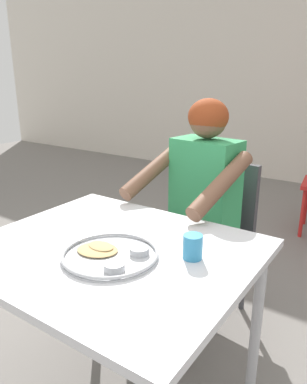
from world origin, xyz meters
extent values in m
cube|color=silver|center=(0.00, 0.01, 0.73)|extent=(1.01, 0.85, 0.03)
cylinder|color=#B2B2B7|center=(-0.44, 0.38, 0.36)|extent=(0.04, 0.04, 0.71)
cylinder|color=#B2B2B7|center=(0.45, 0.38, 0.36)|extent=(0.04, 0.04, 0.71)
cylinder|color=#B7BABF|center=(0.05, -0.05, 0.75)|extent=(0.34, 0.34, 0.01)
torus|color=#B7BABF|center=(0.05, -0.05, 0.76)|extent=(0.34, 0.34, 0.01)
cylinder|color=#B2B5BA|center=(0.12, -0.12, 0.76)|extent=(0.07, 0.07, 0.02)
cylinder|color=#9E4714|center=(0.12, -0.12, 0.77)|extent=(0.06, 0.06, 0.01)
cylinder|color=#B2B5BA|center=(0.12, 0.02, 0.76)|extent=(0.07, 0.07, 0.02)
cylinder|color=maroon|center=(0.12, 0.02, 0.77)|extent=(0.06, 0.06, 0.01)
ellipsoid|color=tan|center=(-0.01, -0.05, 0.76)|extent=(0.18, 0.16, 0.01)
ellipsoid|color=tan|center=(-0.01, -0.03, 0.76)|extent=(0.11, 0.08, 0.01)
cylinder|color=#338CBF|center=(0.29, 0.10, 0.79)|extent=(0.07, 0.07, 0.09)
cylinder|color=#593319|center=(0.29, 0.10, 0.81)|extent=(0.06, 0.06, 0.02)
cube|color=#3F3F44|center=(-0.01, 0.83, 0.45)|extent=(0.47, 0.44, 0.04)
cube|color=#3F3F44|center=(0.02, 1.00, 0.68)|extent=(0.40, 0.09, 0.42)
cylinder|color=#3F3F44|center=(0.14, 0.65, 0.22)|extent=(0.03, 0.03, 0.43)
cylinder|color=#3F3F44|center=(-0.19, 0.70, 0.22)|extent=(0.03, 0.03, 0.43)
cylinder|color=#3F3F44|center=(0.18, 0.96, 0.22)|extent=(0.03, 0.03, 0.43)
cylinder|color=#3F3F44|center=(-0.15, 1.00, 0.22)|extent=(0.03, 0.03, 0.43)
cylinder|color=#282828|center=(0.09, 0.36, 0.23)|extent=(0.10, 0.10, 0.47)
cylinder|color=#282828|center=(0.12, 0.56, 0.51)|extent=(0.17, 0.41, 0.12)
cylinder|color=#282828|center=(-0.21, 0.40, 0.23)|extent=(0.10, 0.10, 0.47)
cylinder|color=#282828|center=(-0.18, 0.60, 0.51)|extent=(0.17, 0.41, 0.12)
cube|color=#339959|center=(-0.01, 0.78, 0.77)|extent=(0.36, 0.24, 0.53)
cylinder|color=brown|center=(0.17, 0.57, 0.88)|extent=(0.13, 0.46, 0.25)
cylinder|color=brown|center=(-0.23, 0.63, 0.88)|extent=(0.13, 0.46, 0.25)
sphere|color=brown|center=(-0.01, 0.78, 1.14)|extent=(0.19, 0.19, 0.19)
ellipsoid|color=maroon|center=(-0.01, 0.78, 1.15)|extent=(0.21, 0.20, 0.18)
cylinder|color=red|center=(0.21, 2.23, 0.22)|extent=(0.03, 0.03, 0.43)
cylinder|color=red|center=(0.17, 2.55, 0.22)|extent=(0.03, 0.03, 0.43)
camera|label=1|loc=(0.82, -0.91, 1.35)|focal=34.21mm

